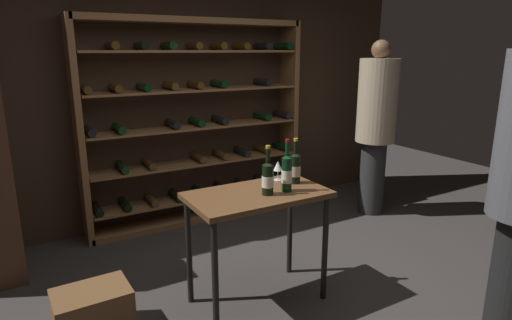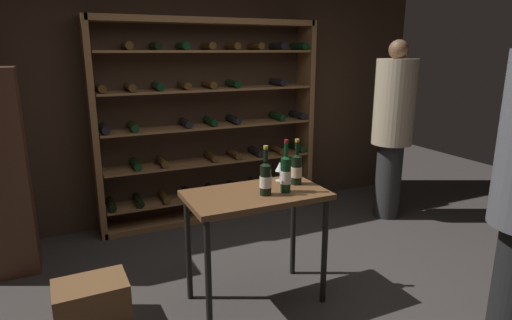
{
  "view_description": "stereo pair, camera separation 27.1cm",
  "coord_description": "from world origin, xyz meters",
  "px_view_note": "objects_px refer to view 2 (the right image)",
  "views": [
    {
      "loc": [
        -1.56,
        -2.39,
        1.86
      ],
      "look_at": [
        -0.05,
        0.24,
        1.08
      ],
      "focal_mm": 30.0,
      "sensor_mm": 36.0,
      "label": 1
    },
    {
      "loc": [
        -1.32,
        -2.51,
        1.86
      ],
      "look_at": [
        -0.05,
        0.24,
        1.08
      ],
      "focal_mm": 30.0,
      "sensor_mm": 36.0,
      "label": 2
    }
  ],
  "objects_px": {
    "tasting_table": "(256,207)",
    "person_bystander_red_print": "(393,122)",
    "wine_bottle_red_label": "(286,173)",
    "wine_glass_stemmed_right": "(280,167)",
    "wine_crate": "(92,305)",
    "wine_bottle_black_capsule": "(297,168)",
    "wine_bottle_green_slim": "(266,178)",
    "wine_rack": "(211,124)"
  },
  "relations": [
    {
      "from": "person_bystander_red_print",
      "to": "wine_bottle_black_capsule",
      "type": "xyz_separation_m",
      "value": [
        -1.72,
        -0.88,
        -0.1
      ]
    },
    {
      "from": "person_bystander_red_print",
      "to": "wine_crate",
      "type": "distance_m",
      "value": 3.45
    },
    {
      "from": "wine_bottle_black_capsule",
      "to": "tasting_table",
      "type": "bearing_deg",
      "value": -172.18
    },
    {
      "from": "tasting_table",
      "to": "wine_bottle_black_capsule",
      "type": "xyz_separation_m",
      "value": [
        0.36,
        0.05,
        0.24
      ]
    },
    {
      "from": "wine_bottle_black_capsule",
      "to": "person_bystander_red_print",
      "type": "bearing_deg",
      "value": 27.07
    },
    {
      "from": "wine_crate",
      "to": "wine_bottle_green_slim",
      "type": "height_order",
      "value": "wine_bottle_green_slim"
    },
    {
      "from": "wine_glass_stemmed_right",
      "to": "wine_bottle_green_slim",
      "type": "bearing_deg",
      "value": -134.52
    },
    {
      "from": "wine_rack",
      "to": "tasting_table",
      "type": "bearing_deg",
      "value": -98.6
    },
    {
      "from": "tasting_table",
      "to": "person_bystander_red_print",
      "type": "height_order",
      "value": "person_bystander_red_print"
    },
    {
      "from": "wine_bottle_red_label",
      "to": "wine_bottle_black_capsule",
      "type": "height_order",
      "value": "wine_bottle_red_label"
    },
    {
      "from": "tasting_table",
      "to": "wine_glass_stemmed_right",
      "type": "height_order",
      "value": "wine_glass_stemmed_right"
    },
    {
      "from": "tasting_table",
      "to": "person_bystander_red_print",
      "type": "distance_m",
      "value": 2.3
    },
    {
      "from": "wine_bottle_green_slim",
      "to": "tasting_table",
      "type": "bearing_deg",
      "value": 116.78
    },
    {
      "from": "wine_rack",
      "to": "wine_bottle_black_capsule",
      "type": "distance_m",
      "value": 1.7
    },
    {
      "from": "wine_rack",
      "to": "person_bystander_red_print",
      "type": "relative_size",
      "value": 1.25
    },
    {
      "from": "tasting_table",
      "to": "wine_crate",
      "type": "xyz_separation_m",
      "value": [
        -1.16,
        0.18,
        -0.58
      ]
    },
    {
      "from": "person_bystander_red_print",
      "to": "wine_bottle_green_slim",
      "type": "bearing_deg",
      "value": -94.45
    },
    {
      "from": "wine_bottle_red_label",
      "to": "wine_glass_stemmed_right",
      "type": "relative_size",
      "value": 2.49
    },
    {
      "from": "wine_crate",
      "to": "wine_bottle_green_slim",
      "type": "relative_size",
      "value": 1.35
    },
    {
      "from": "wine_rack",
      "to": "wine_crate",
      "type": "bearing_deg",
      "value": -132.11
    },
    {
      "from": "wine_rack",
      "to": "wine_crate",
      "type": "distance_m",
      "value": 2.31
    },
    {
      "from": "person_bystander_red_print",
      "to": "wine_crate",
      "type": "relative_size",
      "value": 4.09
    },
    {
      "from": "wine_rack",
      "to": "wine_bottle_red_label",
      "type": "xyz_separation_m",
      "value": [
        -0.07,
        -1.83,
        -0.07
      ]
    },
    {
      "from": "wine_bottle_red_label",
      "to": "wine_glass_stemmed_right",
      "type": "distance_m",
      "value": 0.27
    },
    {
      "from": "wine_bottle_black_capsule",
      "to": "wine_bottle_green_slim",
      "type": "bearing_deg",
      "value": -158.64
    },
    {
      "from": "wine_rack",
      "to": "tasting_table",
      "type": "distance_m",
      "value": 1.8
    },
    {
      "from": "wine_bottle_green_slim",
      "to": "wine_bottle_red_label",
      "type": "bearing_deg",
      "value": -1.57
    },
    {
      "from": "wine_crate",
      "to": "wine_rack",
      "type": "bearing_deg",
      "value": 47.89
    },
    {
      "from": "wine_bottle_red_label",
      "to": "wine_glass_stemmed_right",
      "type": "bearing_deg",
      "value": 70.88
    },
    {
      "from": "tasting_table",
      "to": "wine_bottle_green_slim",
      "type": "distance_m",
      "value": 0.25
    },
    {
      "from": "wine_bottle_green_slim",
      "to": "wine_bottle_black_capsule",
      "type": "bearing_deg",
      "value": 21.36
    },
    {
      "from": "wine_crate",
      "to": "wine_bottle_green_slim",
      "type": "xyz_separation_m",
      "value": [
        1.2,
        -0.25,
        0.82
      ]
    },
    {
      "from": "wine_rack",
      "to": "wine_crate",
      "type": "height_order",
      "value": "wine_rack"
    },
    {
      "from": "wine_rack",
      "to": "wine_glass_stemmed_right",
      "type": "xyz_separation_m",
      "value": [
        0.02,
        -1.58,
        -0.1
      ]
    },
    {
      "from": "wine_crate",
      "to": "wine_bottle_red_label",
      "type": "height_order",
      "value": "wine_bottle_red_label"
    },
    {
      "from": "wine_crate",
      "to": "wine_bottle_red_label",
      "type": "bearing_deg",
      "value": -10.77
    },
    {
      "from": "person_bystander_red_print",
      "to": "wine_bottle_red_label",
      "type": "height_order",
      "value": "person_bystander_red_print"
    },
    {
      "from": "wine_crate",
      "to": "wine_bottle_black_capsule",
      "type": "height_order",
      "value": "wine_bottle_black_capsule"
    },
    {
      "from": "person_bystander_red_print",
      "to": "wine_bottle_green_slim",
      "type": "relative_size",
      "value": 5.55
    },
    {
      "from": "tasting_table",
      "to": "wine_bottle_red_label",
      "type": "distance_m",
      "value": 0.33
    },
    {
      "from": "person_bystander_red_print",
      "to": "wine_crate",
      "type": "bearing_deg",
      "value": -107.58
    },
    {
      "from": "wine_bottle_red_label",
      "to": "wine_bottle_black_capsule",
      "type": "relative_size",
      "value": 1.1
    }
  ]
}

